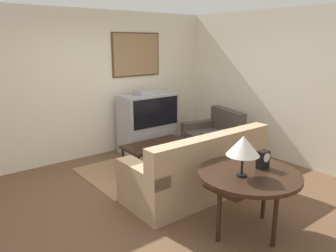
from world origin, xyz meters
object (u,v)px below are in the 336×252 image
object	(u,v)px
coffee_table	(157,146)
mantel_clock	(263,160)
console_table	(249,178)
couch	(198,172)
table_lamp	(243,146)
tv	(148,122)
armchair	(213,140)

from	to	relation	value
coffee_table	mantel_clock	size ratio (longest dim) A/B	5.50
console_table	mantel_clock	bearing A→B (deg)	-1.78
couch	mantel_clock	bearing A→B (deg)	90.31
coffee_table	table_lamp	world-z (taller)	table_lamp
mantel_clock	coffee_table	bearing A→B (deg)	87.17
tv	console_table	distance (m)	3.21
tv	console_table	size ratio (longest dim) A/B	1.07
coffee_table	mantel_clock	bearing A→B (deg)	-92.83
table_lamp	couch	bearing A→B (deg)	71.14
tv	console_table	xyz separation A→B (m)	(-0.79, -3.11, 0.08)
armchair	couch	bearing A→B (deg)	-38.96
console_table	mantel_clock	size ratio (longest dim) A/B	5.49
mantel_clock	table_lamp	bearing A→B (deg)	179.81
table_lamp	console_table	bearing A→B (deg)	2.27
tv	couch	bearing A→B (deg)	-105.45
couch	armchair	world-z (taller)	couch
tv	armchair	world-z (taller)	tv
coffee_table	armchair	bearing A→B (deg)	-4.05
console_table	coffee_table	bearing A→B (deg)	81.47
armchair	console_table	size ratio (longest dim) A/B	0.99
mantel_clock	couch	bearing A→B (deg)	90.27
coffee_table	mantel_clock	xyz separation A→B (m)	(-0.11, -2.22, 0.43)
coffee_table	console_table	xyz separation A→B (m)	(-0.33, -2.21, 0.26)
tv	table_lamp	world-z (taller)	tv
table_lamp	mantel_clock	distance (m)	0.43
console_table	table_lamp	size ratio (longest dim) A/B	2.54
tv	couch	xyz separation A→B (m)	(-0.57, -2.06, -0.25)
armchair	table_lamp	xyz separation A→B (m)	(-1.77, -2.13, 0.78)
tv	armchair	bearing A→B (deg)	-49.96
coffee_table	console_table	size ratio (longest dim) A/B	1.00
tv	couch	size ratio (longest dim) A/B	0.59
table_lamp	mantel_clock	world-z (taller)	table_lamp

